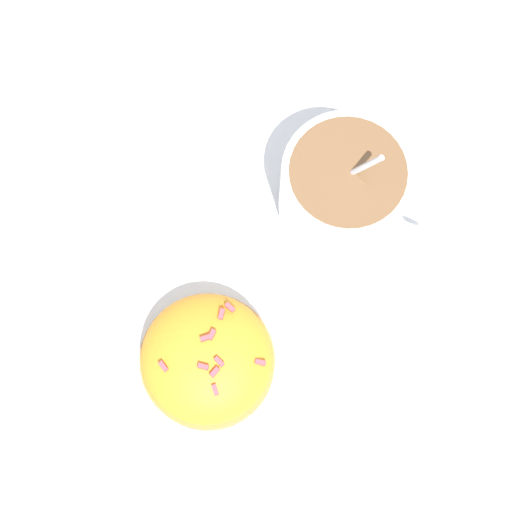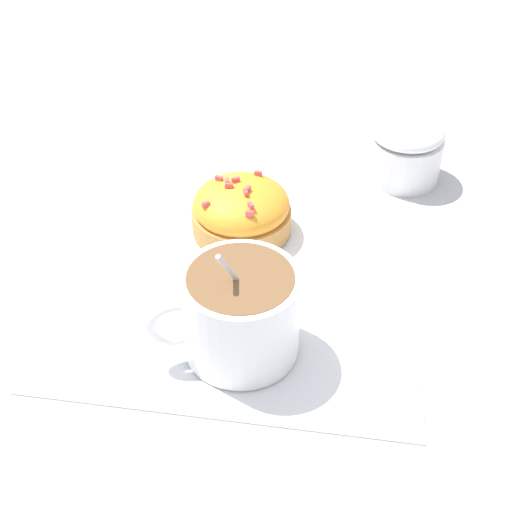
% 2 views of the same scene
% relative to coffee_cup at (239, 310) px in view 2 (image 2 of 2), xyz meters
% --- Properties ---
extents(ground_plane, '(3.00, 3.00, 0.00)m').
position_rel_coffee_cup_xyz_m(ground_plane, '(-0.08, -0.01, -0.04)').
color(ground_plane, '#B2B2B7').
extents(paper_napkin, '(0.29, 0.31, 0.00)m').
position_rel_coffee_cup_xyz_m(paper_napkin, '(-0.08, -0.01, -0.04)').
color(paper_napkin, white).
rests_on(paper_napkin, ground_plane).
extents(coffee_cup, '(0.09, 0.11, 0.10)m').
position_rel_coffee_cup_xyz_m(coffee_cup, '(0.00, 0.00, 0.00)').
color(coffee_cup, white).
rests_on(coffee_cup, paper_napkin).
extents(frosted_pastry, '(0.09, 0.09, 0.05)m').
position_rel_coffee_cup_xyz_m(frosted_pastry, '(-0.15, -0.02, -0.02)').
color(frosted_pastry, '#C18442').
rests_on(frosted_pastry, paper_napkin).
extents(sugar_bowl, '(0.08, 0.08, 0.07)m').
position_rel_coffee_cup_xyz_m(sugar_bowl, '(-0.27, 0.13, -0.01)').
color(sugar_bowl, white).
rests_on(sugar_bowl, ground_plane).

